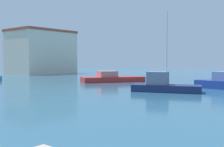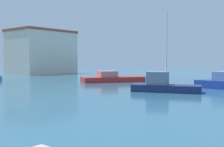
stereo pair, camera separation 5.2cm
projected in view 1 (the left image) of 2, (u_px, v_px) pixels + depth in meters
name	position (u px, v px, depth m)	size (l,w,h in m)	color
water	(14.00, 87.00, 28.26)	(160.00, 160.00, 0.00)	#285670
sailboat_navy_distant_east	(164.00, 85.00, 24.24)	(3.94, 6.24, 7.06)	#19234C
motorboat_red_outer_mooring	(112.00, 78.00, 35.76)	(8.29, 6.65, 1.41)	#B22823
warehouse_block	(41.00, 52.00, 59.19)	(12.60, 9.47, 9.24)	beige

